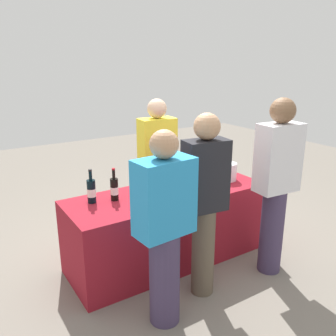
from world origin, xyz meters
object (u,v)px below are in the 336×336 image
object	(u,v)px
wine_bottle_1	(114,189)
wine_bottle_3	(151,180)
wine_bottle_5	(190,174)
wine_bottle_7	(214,166)
wine_bottle_0	(91,191)
server_pouring	(157,164)
wine_glass_1	(207,179)
wine_glass_0	(156,192)
guest_0	(164,226)
guest_2	(276,182)
guest_1	(205,200)
ice_bucket	(227,171)
wine_bottle_2	(138,183)
wine_bottle_6	(206,170)
wine_bottle_4	(165,174)
wine_glass_2	(213,176)

from	to	relation	value
wine_bottle_1	wine_bottle_3	xyz separation A→B (m)	(0.42, 0.05, 0.00)
wine_bottle_5	wine_bottle_7	size ratio (longest dim) A/B	1.02
wine_bottle_0	wine_bottle_3	xyz separation A→B (m)	(0.62, -0.01, -0.00)
server_pouring	wine_glass_1	bearing A→B (deg)	107.82
wine_glass_0	guest_0	world-z (taller)	guest_0
server_pouring	guest_2	distance (m)	1.39
guest_0	guest_2	xyz separation A→B (m)	(1.26, 0.05, 0.10)
guest_1	ice_bucket	bearing A→B (deg)	45.27
wine_bottle_2	wine_bottle_3	distance (m)	0.17
wine_glass_0	guest_0	size ratio (longest dim) A/B	0.09
guest_0	ice_bucket	bearing A→B (deg)	25.94
wine_bottle_2	wine_glass_0	distance (m)	0.28
guest_0	guest_1	world-z (taller)	guest_1
wine_bottle_1	server_pouring	xyz separation A→B (m)	(0.76, 0.48, 0.01)
wine_bottle_3	wine_bottle_6	world-z (taller)	wine_bottle_6
wine_bottle_1	wine_bottle_4	size ratio (longest dim) A/B	0.92
wine_bottle_1	wine_glass_2	xyz separation A→B (m)	(1.04, -0.18, -0.01)
wine_glass_1	guest_0	distance (m)	1.11
wine_bottle_0	wine_bottle_2	world-z (taller)	wine_bottle_2
wine_bottle_2	guest_1	world-z (taller)	guest_1
guest_2	wine_glass_1	bearing A→B (deg)	125.55
wine_bottle_0	guest_2	distance (m)	1.71
guest_1	wine_glass_2	bearing A→B (deg)	53.11
wine_bottle_4	wine_glass_1	size ratio (longest dim) A/B	2.39
wine_bottle_2	wine_bottle_3	xyz separation A→B (m)	(0.16, 0.03, -0.01)
wine_bottle_4	wine_bottle_1	bearing A→B (deg)	-171.48
ice_bucket	guest_1	bearing A→B (deg)	-142.41
wine_bottle_6	guest_0	size ratio (longest dim) A/B	0.21
wine_bottle_0	wine_glass_2	distance (m)	1.26
wine_bottle_1	ice_bucket	size ratio (longest dim) A/B	1.47
wine_glass_1	guest_0	size ratio (longest dim) A/B	0.09
wine_bottle_0	wine_bottle_5	xyz separation A→B (m)	(1.07, -0.07, -0.00)
wine_bottle_1	ice_bucket	distance (m)	1.29
guest_1	server_pouring	bearing A→B (deg)	85.56
wine_bottle_5	ice_bucket	bearing A→B (deg)	-14.95
wine_bottle_5	server_pouring	size ratio (longest dim) A/B	0.19
wine_bottle_7	server_pouring	bearing A→B (deg)	141.22
wine_bottle_0	wine_glass_0	xyz separation A→B (m)	(0.50, -0.32, -0.01)
wine_glass_1	ice_bucket	xyz separation A→B (m)	(0.36, 0.10, -0.01)
wine_glass_0	wine_bottle_2	bearing A→B (deg)	97.97
ice_bucket	wine_bottle_6	bearing A→B (deg)	157.23
wine_bottle_4	wine_bottle_5	size ratio (longest dim) A/B	1.10
wine_bottle_1	wine_bottle_6	distance (m)	1.06
server_pouring	guest_1	world-z (taller)	guest_1
wine_glass_1	ice_bucket	distance (m)	0.37
wine_bottle_4	wine_bottle_0	bearing A→B (deg)	-177.57
wine_bottle_2	guest_2	size ratio (longest dim) A/B	0.19
wine_bottle_1	wine_glass_2	world-z (taller)	wine_bottle_1
wine_bottle_1	wine_glass_2	size ratio (longest dim) A/B	2.21
wine_bottle_6	wine_glass_0	world-z (taller)	wine_bottle_6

